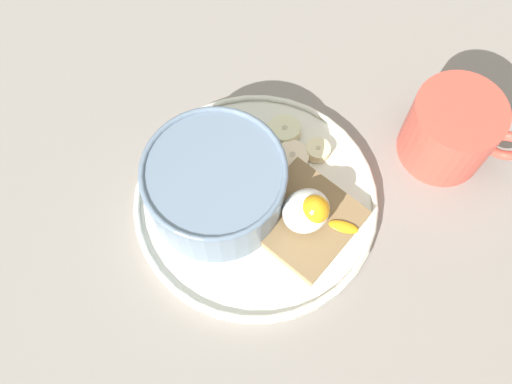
{
  "coord_description": "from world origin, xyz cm",
  "views": [
    {
      "loc": [
        14.48,
        17.52,
        57.14
      ],
      "look_at": [
        0.0,
        0.0,
        5.0
      ],
      "focal_mm": 40.0,
      "sensor_mm": 36.0,
      "label": 1
    }
  ],
  "objects_px": {
    "banana_slice_front": "(284,130)",
    "coffee_mug": "(452,130)",
    "poached_egg": "(309,211)",
    "banana_slice_back": "(318,151)",
    "oatmeal_bowl": "(216,185)",
    "banana_slice_left": "(292,157)",
    "toast_slice": "(304,220)"
  },
  "relations": [
    {
      "from": "banana_slice_front",
      "to": "banana_slice_left",
      "type": "distance_m",
      "value": 0.03
    },
    {
      "from": "oatmeal_bowl",
      "to": "banana_slice_left",
      "type": "distance_m",
      "value": 0.09
    },
    {
      "from": "banana_slice_left",
      "to": "banana_slice_back",
      "type": "bearing_deg",
      "value": 154.45
    },
    {
      "from": "poached_egg",
      "to": "banana_slice_front",
      "type": "xyz_separation_m",
      "value": [
        -0.05,
        -0.09,
        -0.03
      ]
    },
    {
      "from": "oatmeal_bowl",
      "to": "banana_slice_back",
      "type": "relative_size",
      "value": 4.46
    },
    {
      "from": "banana_slice_front",
      "to": "banana_slice_back",
      "type": "bearing_deg",
      "value": 106.19
    },
    {
      "from": "banana_slice_left",
      "to": "toast_slice",
      "type": "bearing_deg",
      "value": 58.26
    },
    {
      "from": "poached_egg",
      "to": "banana_slice_back",
      "type": "height_order",
      "value": "poached_egg"
    },
    {
      "from": "oatmeal_bowl",
      "to": "banana_slice_front",
      "type": "distance_m",
      "value": 0.11
    },
    {
      "from": "poached_egg",
      "to": "banana_slice_back",
      "type": "relative_size",
      "value": 2.21
    },
    {
      "from": "oatmeal_bowl",
      "to": "banana_slice_front",
      "type": "height_order",
      "value": "oatmeal_bowl"
    },
    {
      "from": "toast_slice",
      "to": "coffee_mug",
      "type": "relative_size",
      "value": 0.94
    },
    {
      "from": "banana_slice_left",
      "to": "coffee_mug",
      "type": "height_order",
      "value": "coffee_mug"
    },
    {
      "from": "poached_egg",
      "to": "banana_slice_left",
      "type": "relative_size",
      "value": 1.74
    },
    {
      "from": "poached_egg",
      "to": "coffee_mug",
      "type": "bearing_deg",
      "value": 171.29
    },
    {
      "from": "poached_egg",
      "to": "toast_slice",
      "type": "bearing_deg",
      "value": -55.69
    },
    {
      "from": "oatmeal_bowl",
      "to": "toast_slice",
      "type": "relative_size",
      "value": 1.27
    },
    {
      "from": "toast_slice",
      "to": "poached_egg",
      "type": "height_order",
      "value": "poached_egg"
    },
    {
      "from": "oatmeal_bowl",
      "to": "poached_egg",
      "type": "xyz_separation_m",
      "value": [
        -0.05,
        0.08,
        0.0
      ]
    },
    {
      "from": "poached_egg",
      "to": "banana_slice_left",
      "type": "bearing_deg",
      "value": -120.05
    },
    {
      "from": "oatmeal_bowl",
      "to": "coffee_mug",
      "type": "xyz_separation_m",
      "value": [
        -0.23,
        0.11,
        -0.0
      ]
    },
    {
      "from": "poached_egg",
      "to": "banana_slice_front",
      "type": "bearing_deg",
      "value": -118.77
    },
    {
      "from": "toast_slice",
      "to": "poached_egg",
      "type": "distance_m",
      "value": 0.03
    },
    {
      "from": "oatmeal_bowl",
      "to": "coffee_mug",
      "type": "distance_m",
      "value": 0.25
    },
    {
      "from": "toast_slice",
      "to": "coffee_mug",
      "type": "height_order",
      "value": "coffee_mug"
    },
    {
      "from": "banana_slice_front",
      "to": "coffee_mug",
      "type": "relative_size",
      "value": 0.38
    },
    {
      "from": "oatmeal_bowl",
      "to": "coffee_mug",
      "type": "height_order",
      "value": "coffee_mug"
    },
    {
      "from": "poached_egg",
      "to": "banana_slice_front",
      "type": "height_order",
      "value": "poached_egg"
    },
    {
      "from": "oatmeal_bowl",
      "to": "banana_slice_left",
      "type": "height_order",
      "value": "oatmeal_bowl"
    },
    {
      "from": "oatmeal_bowl",
      "to": "poached_egg",
      "type": "height_order",
      "value": "oatmeal_bowl"
    },
    {
      "from": "banana_slice_front",
      "to": "poached_egg",
      "type": "bearing_deg",
      "value": 61.23
    },
    {
      "from": "poached_egg",
      "to": "oatmeal_bowl",
      "type": "bearing_deg",
      "value": -56.75
    }
  ]
}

